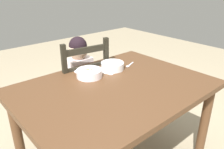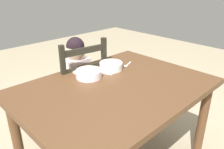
# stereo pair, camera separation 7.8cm
# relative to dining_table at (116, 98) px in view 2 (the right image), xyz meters

# --- Properties ---
(dining_table) EXTENTS (1.33, 0.97, 0.74)m
(dining_table) POSITION_rel_dining_table_xyz_m (0.00, 0.00, 0.00)
(dining_table) COLOR #53351F
(dining_table) RESTS_ON ground
(dining_chair) EXTENTS (0.48, 0.48, 0.98)m
(dining_chair) POSITION_rel_dining_table_xyz_m (0.06, 0.54, -0.18)
(dining_chair) COLOR black
(dining_chair) RESTS_ON ground
(child_figure) EXTENTS (0.32, 0.31, 0.98)m
(child_figure) POSITION_rel_dining_table_xyz_m (0.07, 0.53, -0.00)
(child_figure) COLOR white
(child_figure) RESTS_ON ground
(bowl_of_peas) EXTENTS (0.19, 0.19, 0.06)m
(bowl_of_peas) POSITION_rel_dining_table_xyz_m (0.18, 0.24, 0.13)
(bowl_of_peas) COLOR white
(bowl_of_peas) RESTS_ON dining_table
(bowl_of_carrots) EXTENTS (0.19, 0.19, 0.06)m
(bowl_of_carrots) POSITION_rel_dining_table_xyz_m (-0.05, 0.24, 0.13)
(bowl_of_carrots) COLOR white
(bowl_of_carrots) RESTS_ON dining_table
(spoon) EXTENTS (0.14, 0.07, 0.01)m
(spoon) POSITION_rel_dining_table_xyz_m (0.34, 0.20, 0.10)
(spoon) COLOR silver
(spoon) RESTS_ON dining_table
(paper_napkin) EXTENTS (0.23, 0.22, 0.00)m
(paper_napkin) POSITION_rel_dining_table_xyz_m (0.15, 0.26, 0.10)
(paper_napkin) COLOR white
(paper_napkin) RESTS_ON dining_table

